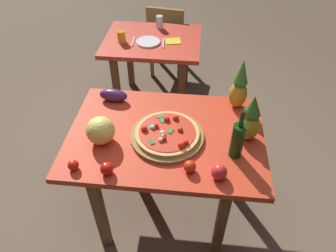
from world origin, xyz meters
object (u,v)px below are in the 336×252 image
object	(u,v)px
background_table	(153,51)
pizza_board	(167,136)
dining_chair	(167,37)
melon	(101,131)
knife_utensil	(163,43)
napkin_folded	(173,41)
drinking_glass_juice	(122,37)
display_table	(166,144)
bell_pepper	(219,172)
tomato_near_board	(107,169)
pineapple_left	(250,120)
eggplant	(113,95)
pizza	(167,133)
wine_bottle	(238,140)
fork_utensil	(133,41)
tomato_by_bottle	(73,165)
dinner_plate	(148,42)
drinking_glass_water	(159,22)
pineapple_right	(239,87)
tomato_at_corner	(190,167)

from	to	relation	value
background_table	pizza_board	world-z (taller)	pizza_board
dining_chair	melon	xyz separation A→B (m)	(-0.19, -1.94, 0.35)
knife_utensil	napkin_folded	size ratio (longest dim) A/B	1.29
drinking_glass_juice	display_table	bearing A→B (deg)	-65.51
drinking_glass_juice	napkin_folded	world-z (taller)	drinking_glass_juice
background_table	bell_pepper	world-z (taller)	bell_pepper
melon	tomato_near_board	distance (m)	0.27
dining_chair	drinking_glass_juice	xyz separation A→B (m)	(-0.35, -0.67, 0.32)
tomato_near_board	napkin_folded	world-z (taller)	tomato_near_board
pizza_board	pineapple_left	size ratio (longest dim) A/B	1.42
pineapple_left	eggplant	bearing A→B (deg)	162.60
pizza	napkin_folded	xyz separation A→B (m)	(-0.08, 1.26, -0.04)
dining_chair	wine_bottle	bearing A→B (deg)	115.62
tomato_near_board	fork_utensil	world-z (taller)	tomato_near_board
bell_pepper	eggplant	world-z (taller)	bell_pepper
pizza	tomato_by_bottle	distance (m)	0.58
dining_chair	background_table	bearing A→B (deg)	90.69
drinking_glass_juice	napkin_folded	xyz separation A→B (m)	(0.47, 0.06, -0.05)
drinking_glass_juice	napkin_folded	size ratio (longest dim) A/B	0.73
bell_pepper	pineapple_left	bearing A→B (deg)	62.25
pizza_board	pizza	world-z (taller)	pizza
pizza_board	knife_utensil	xyz separation A→B (m)	(-0.16, 1.21, -0.01)
fork_utensil	knife_utensil	size ratio (longest dim) A/B	1.00
dining_chair	melon	distance (m)	1.99
background_table	dinner_plate	bearing A→B (deg)	-109.94
tomato_near_board	dinner_plate	bearing A→B (deg)	90.21
knife_utensil	drinking_glass_water	bearing A→B (deg)	98.82
pineapple_left	napkin_folded	bearing A→B (deg)	115.15
display_table	knife_utensil	xyz separation A→B (m)	(-0.15, 1.18, 0.10)
bell_pepper	tomato_by_bottle	xyz separation A→B (m)	(-0.81, -0.02, -0.01)
eggplant	dinner_plate	distance (m)	0.89
pineapple_left	fork_utensil	world-z (taller)	pineapple_left
wine_bottle	drinking_glass_water	xyz separation A→B (m)	(-0.65, 1.63, -0.06)
bell_pepper	background_table	bearing A→B (deg)	110.62
dining_chair	eggplant	world-z (taller)	dining_chair
display_table	drinking_glass_juice	xyz separation A→B (m)	(-0.53, 1.17, 0.14)
pineapple_left	dinner_plate	bearing A→B (deg)	124.29
pineapple_right	eggplant	xyz separation A→B (m)	(-0.86, -0.03, -0.12)
pizza	pineapple_right	xyz separation A→B (m)	(0.44, 0.36, 0.12)
background_table	pizza	bearing A→B (deg)	-77.83
pizza_board	tomato_at_corner	xyz separation A→B (m)	(0.15, -0.25, 0.02)
pizza	wine_bottle	bearing A→B (deg)	-13.81
eggplant	tomato_by_bottle	size ratio (longest dim) A/B	3.21
pizza	pineapple_right	size ratio (longest dim) A/B	1.10
dining_chair	wine_bottle	distance (m)	2.10
background_table	drinking_glass_juice	bearing A→B (deg)	-163.07
background_table	bell_pepper	bearing A→B (deg)	-69.38
melon	drinking_glass_juice	bearing A→B (deg)	96.90
dining_chair	pizza_board	xyz separation A→B (m)	(0.20, -1.87, 0.28)
pineapple_right	dinner_plate	distance (m)	1.14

